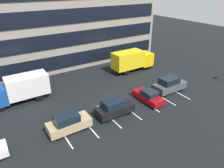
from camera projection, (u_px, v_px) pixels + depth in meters
The scene contains 9 objects.
ground_plane at pixel (114, 98), 27.89m from camera, with size 120.00×120.00×0.00m, color black.
office_building at pixel (60, 23), 38.23m from camera, with size 35.21×11.92×14.40m.
lot_markings at pixel (128, 109), 25.50m from camera, with size 16.94×5.40×0.01m.
box_truck_blue at pixel (20, 88), 26.27m from camera, with size 7.42×2.46×3.44m.
box_truck_yellow_all at pixel (132, 60), 35.66m from camera, with size 7.72×2.56×3.58m.
suv_black at pixel (114, 108), 23.95m from camera, with size 4.46×1.89×2.02m.
sedan_maroon at pixel (148, 96), 26.84m from camera, with size 1.84×4.40×1.58m.
suv_charcoal at pixel (169, 85), 29.16m from camera, with size 4.80×2.04×2.17m.
suv_tan at pixel (68, 123), 21.38m from camera, with size 4.49×1.90×2.03m.
Camera 1 is at (-13.30, -20.20, 14.03)m, focal length 33.20 mm.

